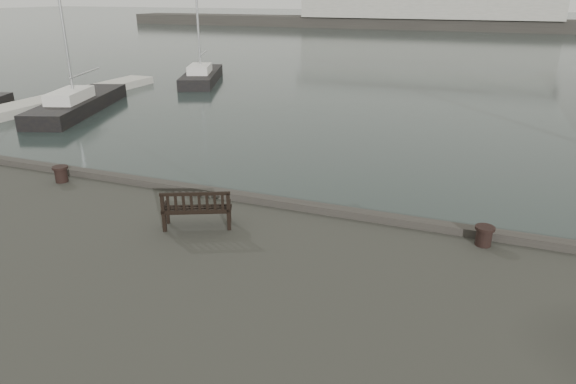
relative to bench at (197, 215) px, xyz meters
name	(u,v)px	position (x,y,z in m)	size (l,w,h in m)	color
ground	(264,255)	(0.72, 1.95, -1.84)	(400.00, 400.00, 0.00)	black
pontoon	(12,110)	(-19.28, 11.95, -1.59)	(2.00, 24.00, 0.50)	beige
breakwater	(446,5)	(-3.84, 93.95, 2.46)	(140.00, 9.50, 12.20)	#383530
bench	(197,215)	(0.00, 0.00, 0.00)	(1.59, 1.11, 0.87)	black
bollard_left	(61,174)	(-5.03, 1.18, -0.06)	(0.42, 0.42, 0.44)	black
bollard_right	(484,236)	(5.96, 1.39, -0.07)	(0.40, 0.40, 0.42)	black
yacht_c	(79,107)	(-16.38, 14.03, -1.59)	(5.27, 9.75, 12.83)	black
yacht_d	(202,79)	(-15.13, 25.83, -1.60)	(5.37, 8.78, 10.90)	black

